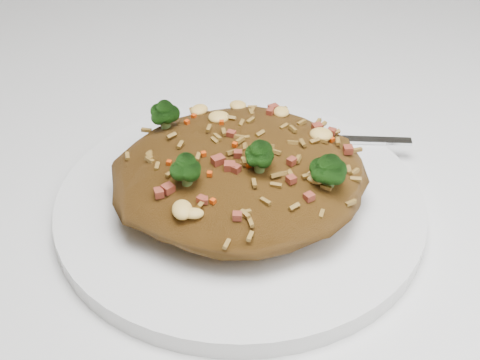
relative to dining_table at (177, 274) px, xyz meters
name	(u,v)px	position (x,y,z in m)	size (l,w,h in m)	color
dining_table	(177,274)	(0.00, 0.00, 0.00)	(1.20, 0.80, 0.75)	white
plate	(240,204)	(0.05, -0.03, 0.10)	(0.26, 0.26, 0.01)	white
fried_rice	(240,165)	(0.05, -0.03, 0.13)	(0.18, 0.16, 0.06)	brown
fork	(319,139)	(0.12, 0.03, 0.11)	(0.16, 0.05, 0.00)	silver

